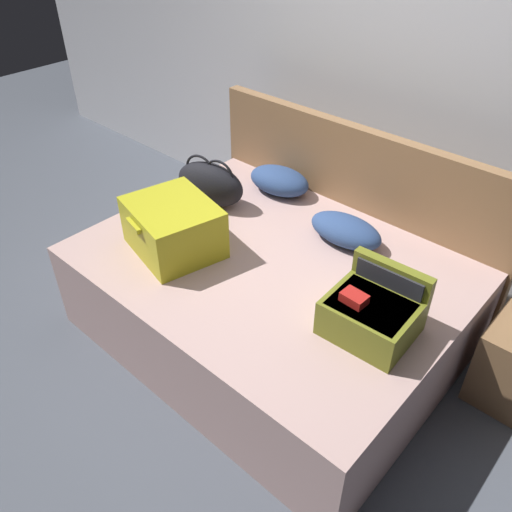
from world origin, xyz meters
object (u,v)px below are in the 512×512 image
at_px(bed, 269,299).
at_px(duffel_bag, 210,183).
at_px(hard_case_large, 173,227).
at_px(hard_case_medium, 372,313).
at_px(pillow_center_head, 279,181).
at_px(pillow_near_headboard, 346,230).

xyz_separation_m(bed, duffel_bag, (-0.70, 0.21, 0.44)).
relative_size(hard_case_large, hard_case_medium, 1.43).
relative_size(duffel_bag, pillow_center_head, 1.19).
bearing_deg(hard_case_medium, duffel_bag, 165.14).
bearing_deg(pillow_near_headboard, hard_case_large, -133.96).
height_order(hard_case_large, pillow_near_headboard, hard_case_large).
height_order(hard_case_large, hard_case_medium, hard_case_medium).
relative_size(hard_case_large, duffel_bag, 1.16).
bearing_deg(pillow_near_headboard, bed, -115.09).
xyz_separation_m(hard_case_large, pillow_near_headboard, (0.69, 0.72, -0.07)).
height_order(hard_case_medium, duffel_bag, duffel_bag).
xyz_separation_m(bed, hard_case_large, (-0.49, -0.28, 0.44)).
bearing_deg(hard_case_large, pillow_near_headboard, 59.66).
bearing_deg(bed, pillow_center_head, 126.35).
height_order(bed, pillow_center_head, pillow_center_head).
bearing_deg(pillow_center_head, hard_case_medium, -31.54).
bearing_deg(hard_case_large, bed, 43.45).
bearing_deg(hard_case_large, pillow_center_head, 101.97).
bearing_deg(pillow_near_headboard, pillow_center_head, 164.30).
bearing_deg(pillow_center_head, duffel_bag, -119.92).
bearing_deg(bed, hard_case_large, -150.17).
bearing_deg(bed, pillow_near_headboard, 64.91).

